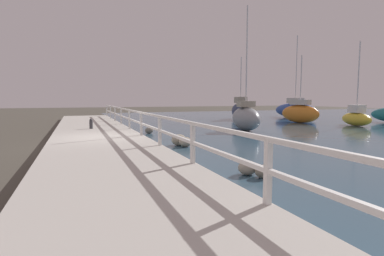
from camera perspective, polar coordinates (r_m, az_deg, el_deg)
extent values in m
plane|color=#4C473D|center=(13.76, -17.30, -3.04)|extent=(120.00, 120.00, 0.00)
cube|color=beige|center=(13.73, -17.32, -2.34)|extent=(3.97, 36.00, 0.34)
cube|color=white|center=(4.89, 14.26, -7.89)|extent=(0.10, 0.10, 1.08)
cube|color=white|center=(7.71, 0.14, -2.81)|extent=(0.10, 0.10, 1.08)
cube|color=white|center=(10.77, -6.16, -0.45)|extent=(0.10, 0.10, 1.08)
cube|color=white|center=(13.91, -9.65, 0.86)|extent=(0.10, 0.10, 1.08)
cube|color=white|center=(17.09, -11.85, 1.69)|extent=(0.10, 0.10, 1.08)
cube|color=white|center=(20.29, -13.35, 2.25)|extent=(0.10, 0.10, 1.08)
cube|color=white|center=(23.49, -14.45, 2.66)|extent=(0.10, 0.10, 1.08)
cube|color=white|center=(26.71, -15.28, 2.97)|extent=(0.10, 0.10, 1.08)
cube|color=white|center=(29.93, -15.94, 3.21)|extent=(0.10, 0.10, 1.08)
cube|color=white|center=(13.88, -9.68, 2.92)|extent=(0.09, 32.50, 0.08)
cube|color=white|center=(13.91, -9.65, 0.86)|extent=(0.09, 32.50, 0.08)
ellipsoid|color=gray|center=(12.91, -2.53, -2.26)|extent=(0.64, 0.58, 0.48)
ellipsoid|color=#666056|center=(17.47, -8.18, -0.47)|extent=(0.47, 0.42, 0.35)
ellipsoid|color=gray|center=(12.51, -1.27, -2.67)|extent=(0.55, 0.49, 0.41)
ellipsoid|color=slate|center=(7.89, 13.41, -8.03)|extent=(0.44, 0.40, 0.33)
ellipsoid|color=gray|center=(8.09, 10.52, -7.44)|extent=(0.51, 0.46, 0.38)
cylinder|color=#333338|center=(17.60, -18.67, 0.60)|extent=(0.18, 0.18, 0.45)
sphere|color=#333338|center=(17.58, -18.70, 1.43)|extent=(0.16, 0.16, 0.16)
ellipsoid|color=orange|center=(26.63, 19.85, 2.57)|extent=(1.78, 3.80, 1.49)
cube|color=beige|center=(26.61, 19.92, 4.63)|extent=(1.07, 1.72, 0.42)
cylinder|color=silver|center=(26.65, 20.05, 8.54)|extent=(0.09, 0.09, 4.06)
ellipsoid|color=#2D4C9E|center=(33.29, 19.03, 3.17)|extent=(2.03, 5.71, 1.53)
cube|color=beige|center=(33.27, 19.09, 4.96)|extent=(1.20, 1.53, 0.54)
cylinder|color=silver|center=(33.40, 19.26, 10.46)|extent=(0.09, 0.09, 6.95)
ellipsoid|color=gold|center=(25.36, 28.79, 1.48)|extent=(1.81, 3.25, 0.97)
cube|color=silver|center=(25.33, 28.88, 3.23)|extent=(0.99, 1.26, 0.57)
cylinder|color=silver|center=(25.37, 29.13, 8.46)|extent=(0.09, 0.09, 5.20)
ellipsoid|color=#192347|center=(29.29, 9.21, 3.17)|extent=(2.20, 4.57, 1.59)
cube|color=#9E937F|center=(29.27, 9.24, 5.30)|extent=(1.18, 1.65, 0.58)
cylinder|color=silver|center=(29.32, 9.30, 8.97)|extent=(0.09, 0.09, 4.34)
ellipsoid|color=gray|center=(19.29, 10.17, 1.76)|extent=(2.18, 4.08, 1.48)
cube|color=#9E937F|center=(19.25, 10.22, 4.52)|extent=(1.13, 1.16, 0.38)
cylinder|color=silver|center=(19.42, 10.37, 13.17)|extent=(0.09, 0.09, 6.22)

